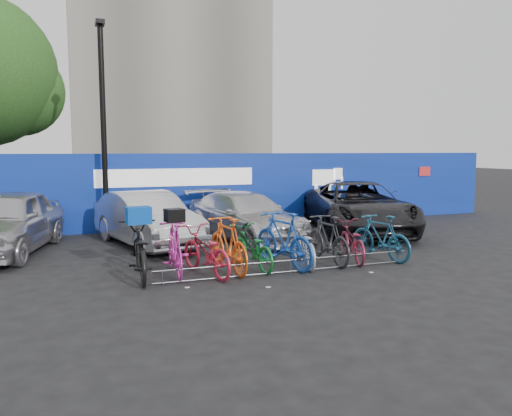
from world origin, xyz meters
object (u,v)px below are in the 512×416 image
bike_1 (175,249)px  bike_5 (283,240)px  bike_3 (228,244)px  bike_4 (252,248)px  car_2 (245,216)px  car_1 (147,219)px  car_3 (358,207)px  bike_rack (290,266)px  bike_7 (328,239)px  bike_2 (205,251)px  bike_0 (140,251)px  bike_6 (303,245)px  car_0 (5,222)px  bike_9 (380,237)px  lamppost (103,123)px  bike_8 (351,241)px

bike_1 → bike_5: size_ratio=0.89×
bike_3 → bike_5: bike_5 is taller
bike_3 → bike_4: size_ratio=1.11×
car_2 → bike_4: car_2 is taller
car_1 → bike_1: bearing=-104.0°
car_3 → bike_1: 7.12m
car_1 → bike_5: 4.28m
bike_rack → bike_4: bike_4 is taller
car_3 → bike_7: bearing=-114.1°
bike_2 → bike_3: size_ratio=0.97×
bike_1 → bike_5: bearing=179.7°
bike_0 → bike_3: bearing=-179.5°
bike_rack → bike_6: (0.56, 0.56, 0.30)m
bike_4 → car_0: bearing=-43.3°
bike_6 → bike_9: bike_9 is taller
car_3 → bike_2: size_ratio=2.96×
bike_2 → bike_7: bike_7 is taller
car_3 → bike_7: 4.54m
car_0 → bike_6: 7.21m
car_0 → bike_9: size_ratio=2.62×
car_3 → bike_9: size_ratio=3.18×
car_0 → bike_6: (6.22, -3.64, -0.32)m
bike_4 → bike_7: bike_7 is taller
car_1 → bike_3: bearing=-87.2°
bike_4 → bike_5: 0.70m
bike_rack → bike_7: size_ratio=3.08×
bike_1 → bike_6: (2.78, -0.13, -0.08)m
car_1 → bike_3: size_ratio=2.23×
lamppost → bike_7: bearing=-51.3°
car_2 → bike_6: 3.51m
bike_5 → bike_7: 1.08m
car_3 → bike_0: size_ratio=2.68×
bike_rack → bike_4: (-0.60, 0.66, 0.29)m
bike_rack → bike_9: bike_9 is taller
car_1 → bike_1: size_ratio=2.37×
car_0 → bike_8: car_0 is taller
car_1 → bike_4: size_ratio=2.47×
bike_2 → bike_0: bearing=-22.6°
car_3 → bike_4: (-4.66, -3.37, -0.32)m
car_0 → bike_3: 5.79m
bike_3 → bike_9: bearing=172.4°
bike_3 → bike_4: (0.56, 0.09, -0.12)m
bike_rack → car_1: size_ratio=1.31×
bike_9 → bike_3: bearing=-15.2°
bike_0 → bike_5: size_ratio=1.03×
bike_2 → car_0: bearing=-57.2°
car_3 → car_2: bearing=-164.7°
car_2 → bike_5: size_ratio=2.25×
bike_6 → bike_8: bike_6 is taller
car_0 → car_3: car_0 is taller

